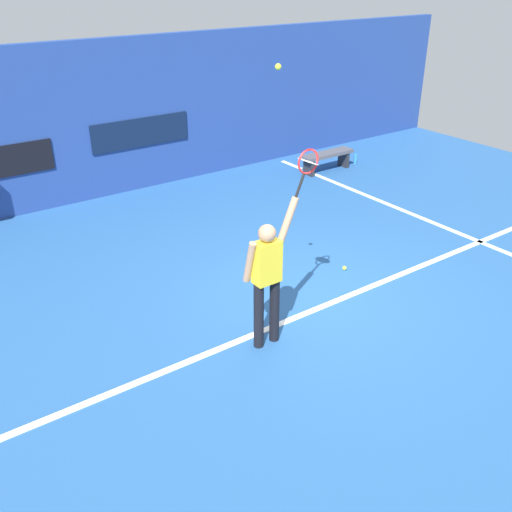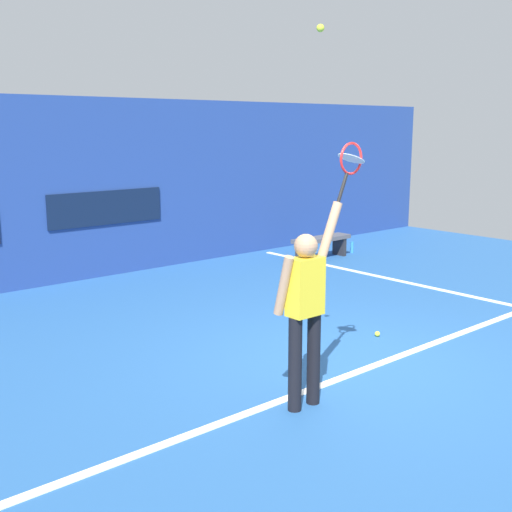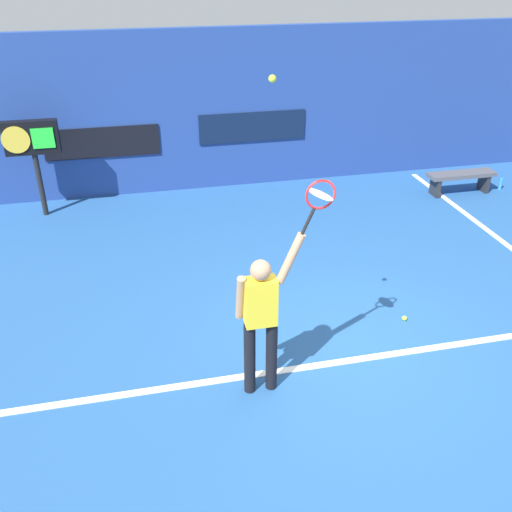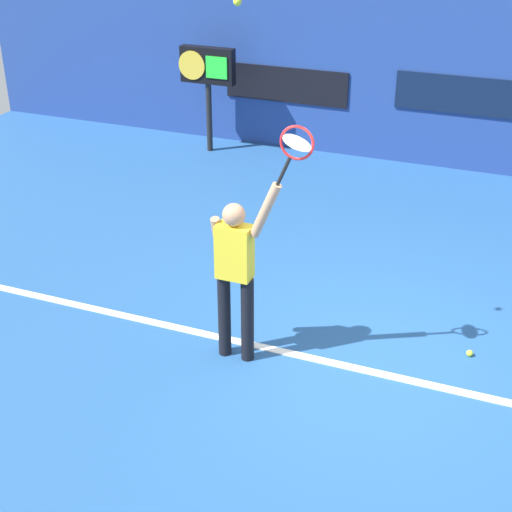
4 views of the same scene
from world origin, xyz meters
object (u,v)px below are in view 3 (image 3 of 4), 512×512
object	(u,v)px
scoreboard_clock	(32,142)
court_bench	(461,178)
tennis_player	(261,316)
tennis_racket	(319,198)
tennis_ball	(272,79)
spare_ball	(405,318)
water_bottle	(501,184)

from	to	relation	value
scoreboard_clock	court_bench	world-z (taller)	scoreboard_clock
tennis_player	tennis_racket	world-z (taller)	tennis_racket
tennis_racket	tennis_ball	distance (m)	1.27
spare_ball	water_bottle	bearing A→B (deg)	44.05
scoreboard_clock	water_bottle	size ratio (longest dim) A/B	7.49
tennis_racket	spare_ball	world-z (taller)	tennis_racket
scoreboard_clock	tennis_racket	bearing A→B (deg)	-58.12
tennis_racket	court_bench	size ratio (longest dim) A/B	0.44
tennis_ball	water_bottle	distance (m)	8.56
scoreboard_clock	court_bench	distance (m)	8.31
tennis_player	spare_ball	distance (m)	2.57
tennis_racket	spare_ball	xyz separation A→B (m)	(1.64, 0.88, -2.29)
water_bottle	spare_ball	bearing A→B (deg)	-135.95
tennis_ball	scoreboard_clock	xyz separation A→B (m)	(-2.97, 5.63, -2.08)
tennis_ball	water_bottle	xyz separation A→B (m)	(6.19, 4.85, -3.37)
water_bottle	tennis_ball	bearing A→B (deg)	-141.95
tennis_ball	tennis_racket	bearing A→B (deg)	6.14
water_bottle	tennis_player	bearing A→B (deg)	-142.61
tennis_racket	tennis_ball	bearing A→B (deg)	-173.86
tennis_racket	court_bench	distance (m)	7.03
tennis_racket	water_bottle	world-z (taller)	tennis_racket
tennis_racket	court_bench	world-z (taller)	tennis_racket
tennis_racket	scoreboard_clock	size ratio (longest dim) A/B	0.35
water_bottle	spare_ball	world-z (taller)	water_bottle
tennis_player	scoreboard_clock	distance (m)	6.29
scoreboard_clock	tennis_player	bearing A→B (deg)	-62.58
spare_ball	scoreboard_clock	bearing A→B (deg)	137.38
tennis_ball	tennis_player	bearing A→B (deg)	142.10
tennis_ball	scoreboard_clock	bearing A→B (deg)	117.78
scoreboard_clock	water_bottle	world-z (taller)	scoreboard_clock
tennis_ball	spare_ball	world-z (taller)	tennis_ball
tennis_racket	water_bottle	distance (m)	7.76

